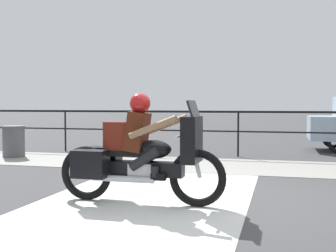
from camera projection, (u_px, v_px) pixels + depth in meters
name	position (u px, v px, depth m)	size (l,w,h in m)	color
ground_plane	(204.00, 198.00, 6.23)	(120.00, 120.00, 0.00)	#424244
sidewalk_band	(230.00, 166.00, 9.51)	(44.00, 2.40, 0.01)	#99968E
crosswalk_band	(148.00, 198.00, 6.25)	(2.96, 6.00, 0.01)	silver
fence_railing	(238.00, 121.00, 11.17)	(36.00, 0.05, 1.23)	black
motorcycle	(139.00, 154.00, 5.90)	(2.44, 0.76, 1.55)	black
trash_bin	(14.00, 141.00, 11.10)	(0.59, 0.59, 0.83)	#515156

